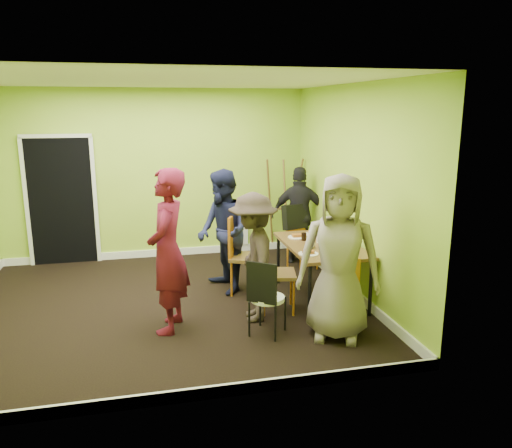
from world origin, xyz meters
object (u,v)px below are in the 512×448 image
at_px(chair_left_near, 271,266).
at_px(person_back_end, 300,215).
at_px(thermos, 319,234).
at_px(person_left_near, 253,257).
at_px(blue_bottle, 344,241).
at_px(chair_bentwood, 265,294).
at_px(dining_table, 321,248).
at_px(easel, 283,206).
at_px(person_left_far, 223,232).
at_px(orange_bottle, 311,238).
at_px(person_standing, 168,251).
at_px(person_front_end, 339,258).
at_px(chair_back_end, 297,223).
at_px(chair_front_end, 341,290).
at_px(chair_left_far, 242,250).

height_order(chair_left_near, person_back_end, person_back_end).
height_order(thermos, person_left_near, person_left_near).
height_order(chair_left_near, blue_bottle, chair_left_near).
height_order(chair_left_near, chair_bentwood, chair_left_near).
xyz_separation_m(dining_table, chair_bentwood, (-0.99, -0.94, -0.21)).
relative_size(thermos, blue_bottle, 1.05).
relative_size(chair_left_near, easel, 0.62).
height_order(chair_bentwood, person_left_far, person_left_far).
bearing_deg(blue_bottle, orange_bottle, 122.09).
height_order(blue_bottle, person_left_far, person_left_far).
xyz_separation_m(person_standing, person_front_end, (1.78, -0.61, -0.02)).
bearing_deg(thermos, chair_bentwood, -134.04).
relative_size(chair_back_end, blue_bottle, 4.66).
distance_m(chair_back_end, easel, 0.82).
xyz_separation_m(chair_front_end, thermos, (0.11, 1.05, 0.38)).
xyz_separation_m(dining_table, blue_bottle, (0.19, -0.28, 0.16)).
distance_m(dining_table, thermos, 0.18).
height_order(chair_front_end, easel, easel).
bearing_deg(chair_back_end, chair_left_far, 21.43).
distance_m(chair_bentwood, person_front_end, 0.90).
distance_m(chair_back_end, person_left_near, 2.17).
bearing_deg(blue_bottle, person_standing, -173.78).
distance_m(chair_left_far, orange_bottle, 0.96).
distance_m(chair_bentwood, person_left_far, 1.55).
xyz_separation_m(person_standing, person_left_near, (0.99, 0.06, -0.16)).
bearing_deg(chair_left_far, chair_left_near, 41.48).
bearing_deg(person_left_near, easel, 165.11).
xyz_separation_m(chair_back_end, person_left_near, (-1.12, -1.86, 0.07)).
xyz_separation_m(chair_back_end, easel, (0.01, 0.81, 0.11)).
height_order(chair_left_far, person_standing, person_standing).
bearing_deg(person_left_far, chair_bentwood, -4.46).
bearing_deg(person_back_end, person_standing, 62.72).
distance_m(person_left_far, person_left_near, 1.03).
xyz_separation_m(dining_table, person_left_far, (-1.21, 0.55, 0.15)).
relative_size(chair_left_near, chair_bentwood, 1.17).
xyz_separation_m(orange_bottle, person_front_end, (-0.14, -1.29, 0.12)).
bearing_deg(chair_left_near, person_left_far, -138.65).
bearing_deg(person_standing, chair_back_end, 148.00).
relative_size(dining_table, chair_bentwood, 1.70).
distance_m(person_back_end, person_front_end, 2.76).
distance_m(orange_bottle, person_standing, 2.05).
height_order(chair_left_near, orange_bottle, chair_left_near).
distance_m(chair_bentwood, person_left_near, 0.56).
height_order(dining_table, person_standing, person_standing).
bearing_deg(chair_left_near, blue_bottle, 100.57).
bearing_deg(easel, person_left_far, -128.39).
height_order(chair_left_near, person_front_end, person_front_end).
bearing_deg(person_left_near, chair_left_far, -174.39).
bearing_deg(person_left_near, chair_left_near, 134.00).
relative_size(blue_bottle, orange_bottle, 2.63).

